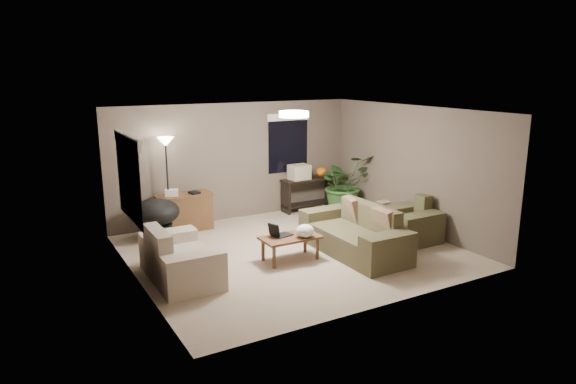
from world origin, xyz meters
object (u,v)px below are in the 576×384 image
floor_lamp (166,153)px  main_sofa (355,236)px  loveseat (179,261)px  coffee_table (290,240)px  papasan_chair (156,216)px  cat_scratching_post (383,215)px  console_table (308,191)px  desk (185,212)px  houseplant (344,190)px  armchair (408,225)px

floor_lamp → main_sofa: bearing=-47.8°
loveseat → coffee_table: bearing=-3.8°
papasan_chair → cat_scratching_post: size_ratio=2.34×
console_table → cat_scratching_post: size_ratio=2.60×
desk → papasan_chair: bearing=-153.9°
desk → houseplant: (3.58, -0.48, 0.14)m
console_table → desk: bearing=-178.3°
loveseat → console_table: bearing=32.5°
console_table → papasan_chair: size_ratio=1.11×
coffee_table → houseplant: houseplant is taller
coffee_table → papasan_chair: (-1.69, 2.18, 0.11)m
papasan_chair → floor_lamp: size_ratio=0.61×
main_sofa → desk: (-2.21, 2.75, 0.08)m
main_sofa → coffee_table: bearing=168.4°
desk → papasan_chair: (-0.67, -0.33, 0.09)m
coffee_table → main_sofa: bearing=-11.6°
loveseat → desk: (0.90, 2.38, 0.08)m
loveseat → coffee_table: 1.92m
main_sofa → loveseat: same height
armchair → papasan_chair: bearing=150.1°
main_sofa → coffee_table: (-1.19, 0.24, 0.06)m
desk → loveseat: bearing=-110.6°
main_sofa → loveseat: 3.12m
main_sofa → loveseat: (-3.10, 0.37, 0.00)m
papasan_chair → coffee_table: bearing=-52.2°
papasan_chair → desk: bearing=26.1°
coffee_table → console_table: (1.97, 2.60, 0.08)m
cat_scratching_post → coffee_table: bearing=-163.0°
main_sofa → papasan_chair: (-2.88, 2.42, 0.17)m
main_sofa → houseplant: houseplant is taller
main_sofa → armchair: bearing=1.5°
armchair → floor_lamp: (-3.79, 2.74, 1.30)m
console_table → houseplant: bearing=-43.3°
main_sofa → armchair: same height
armchair → papasan_chair: 4.79m
console_table → floor_lamp: floor_lamp is taller
coffee_table → floor_lamp: size_ratio=0.52×
houseplant → cat_scratching_post: bearing=-82.2°
coffee_table → desk: size_ratio=0.91×
main_sofa → coffee_table: 1.22m
cat_scratching_post → floor_lamp: bearing=157.3°
papasan_chair → houseplant: houseplant is taller
papasan_chair → houseplant: 4.26m
console_table → floor_lamp: 3.49m
main_sofa → floor_lamp: 3.96m
loveseat → console_table: 4.60m
loveseat → armchair: (4.37, -0.34, 0.00)m
desk → main_sofa: bearing=-51.3°
houseplant → console_table: bearing=136.7°
console_table → coffee_table: bearing=-127.2°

